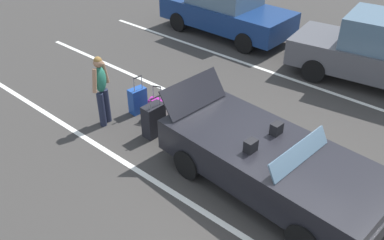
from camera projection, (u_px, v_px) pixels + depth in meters
The scene contains 11 objects.
ground_plane at pixel (267, 187), 7.63m from camera, with size 80.00×80.00×0.00m, color #383533.
lot_line_near at pixel (227, 226), 6.84m from camera, with size 18.00×0.12×0.01m, color silver.
lot_line_mid at pixel (305, 152), 8.54m from camera, with size 18.00×0.12×0.01m, color silver.
lot_line_far at pixel (357, 102), 10.25m from camera, with size 18.00×0.12×0.01m, color silver.
convertible_car at pixel (280, 168), 7.19m from camera, with size 4.35×2.08×1.49m.
suitcase_large_black at pixel (154, 120), 8.87m from camera, with size 0.31×0.49×0.97m.
suitcase_medium_bright at pixel (138, 100), 9.68m from camera, with size 0.28×0.42×0.96m.
suitcase_small_carryon at pixel (157, 109), 9.48m from camera, with size 0.39×0.32×0.82m.
traveler_person at pixel (101, 87), 8.94m from camera, with size 0.31×0.60×1.65m.
parked_sedan_near at pixel (382, 52), 10.60m from camera, with size 4.70×2.37×1.82m.
parked_sedan_far at pixel (226, 8), 13.57m from camera, with size 4.53×1.93×1.82m.
Camera 1 is at (2.67, -5.22, 5.23)m, focal length 38.44 mm.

